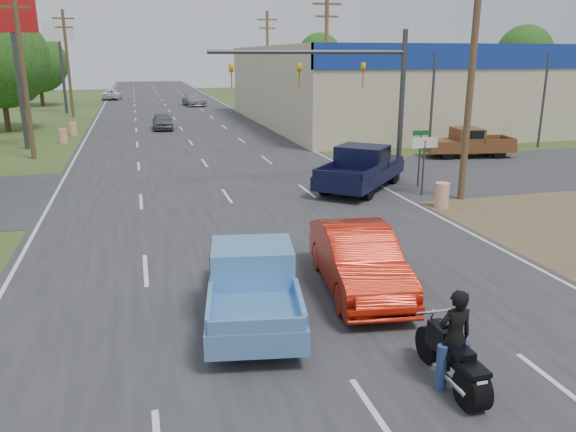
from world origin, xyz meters
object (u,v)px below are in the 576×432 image
object	(u,v)px
distant_car_silver	(194,99)
navy_pickup	(362,167)
red_convertible	(359,260)
distant_car_white	(112,95)
distant_car_grey	(162,121)
motorcycle	(454,363)
rider	(454,342)
blue_pickup	(252,279)
brown_pickup	(466,142)

from	to	relation	value
distant_car_silver	navy_pickup	bearing A→B (deg)	-92.60
red_convertible	distant_car_white	bearing A→B (deg)	104.13
navy_pickup	distant_car_grey	world-z (taller)	navy_pickup
motorcycle	distant_car_silver	world-z (taller)	distant_car_silver
rider	navy_pickup	distance (m)	15.96
red_convertible	navy_pickup	distance (m)	11.62
blue_pickup	distant_car_silver	size ratio (longest dim) A/B	1.03
brown_pickup	distant_car_grey	bearing A→B (deg)	52.32
distant_car_white	blue_pickup	bearing A→B (deg)	99.55
red_convertible	rider	distance (m)	4.60
distant_car_white	distant_car_silver	bearing A→B (deg)	133.00
navy_pickup	brown_pickup	world-z (taller)	navy_pickup
navy_pickup	distant_car_grey	xyz separation A→B (m)	(-7.67, 23.90, -0.32)
rider	distant_car_grey	distance (m)	39.34
blue_pickup	distant_car_silver	bearing A→B (deg)	95.15
navy_pickup	distant_car_grey	distance (m)	25.10
navy_pickup	distant_car_white	world-z (taller)	navy_pickup
red_convertible	motorcycle	distance (m)	4.68
blue_pickup	navy_pickup	xyz separation A→B (m)	(7.39, 11.38, 0.12)
distant_car_silver	distant_car_white	xyz separation A→B (m)	(-9.83, 12.68, -0.09)
rider	distant_car_grey	world-z (taller)	rider
red_convertible	motorcycle	world-z (taller)	red_convertible
distant_car_grey	distant_car_silver	bearing A→B (deg)	78.52
motorcycle	blue_pickup	xyz separation A→B (m)	(-2.88, 4.00, 0.34)
motorcycle	distant_car_white	world-z (taller)	distant_car_white
brown_pickup	distant_car_white	bearing A→B (deg)	31.54
blue_pickup	brown_pickup	world-z (taller)	brown_pickup
motorcycle	distant_car_white	distance (m)	74.38
motorcycle	brown_pickup	bearing A→B (deg)	57.66
distant_car_white	navy_pickup	bearing A→B (deg)	107.45
red_convertible	brown_pickup	bearing A→B (deg)	58.34
blue_pickup	distant_car_silver	world-z (taller)	blue_pickup
rider	brown_pickup	world-z (taller)	rider
blue_pickup	brown_pickup	distance (m)	24.07
red_convertible	blue_pickup	bearing A→B (deg)	-159.73
rider	distant_car_white	distance (m)	74.32
motorcycle	distant_car_silver	bearing A→B (deg)	88.56
brown_pickup	distant_car_grey	xyz separation A→B (m)	(-16.82, 17.80, -0.20)
motorcycle	rider	distance (m)	0.39
red_convertible	navy_pickup	world-z (taller)	navy_pickup
red_convertible	distant_car_white	distance (m)	69.75
red_convertible	motorcycle	size ratio (longest dim) A/B	2.13
red_convertible	brown_pickup	xyz separation A→B (m)	(13.64, 16.82, 0.05)
distant_car_grey	rider	bearing A→B (deg)	-84.52
blue_pickup	distant_car_silver	distance (m)	57.43
blue_pickup	distant_car_grey	xyz separation A→B (m)	(-0.27, 35.28, -0.20)
red_convertible	brown_pickup	size ratio (longest dim) A/B	0.91
red_convertible	distant_car_grey	xyz separation A→B (m)	(-3.18, 34.62, -0.15)
blue_pickup	brown_pickup	size ratio (longest dim) A/B	1.00
navy_pickup	distant_car_white	bearing A→B (deg)	144.58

